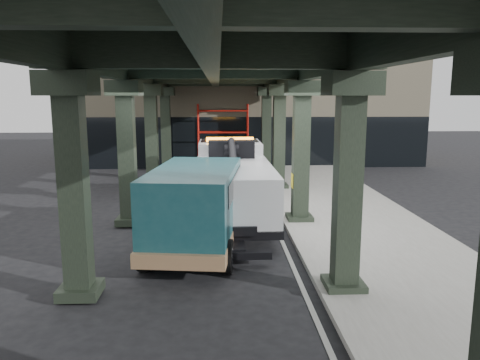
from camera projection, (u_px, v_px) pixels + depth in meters
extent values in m
plane|color=black|center=(228.00, 241.00, 14.65)|extent=(90.00, 90.00, 0.00)
cube|color=gray|center=(352.00, 221.00, 16.80)|extent=(5.00, 40.00, 0.15)
cube|color=silver|center=(274.00, 223.00, 16.69)|extent=(0.12, 38.00, 0.01)
cube|color=black|center=(348.00, 187.00, 10.39)|extent=(0.55, 0.55, 5.00)
cube|color=black|center=(352.00, 84.00, 9.99)|extent=(1.10, 1.10, 0.50)
cube|color=black|center=(343.00, 285.00, 10.80)|extent=(0.90, 0.90, 0.24)
cube|color=black|center=(301.00, 154.00, 16.29)|extent=(0.55, 0.55, 5.00)
cube|color=black|center=(302.00, 88.00, 15.89)|extent=(1.10, 1.10, 0.50)
cube|color=black|center=(299.00, 218.00, 16.70)|extent=(0.90, 0.90, 0.24)
cube|color=black|center=(279.00, 138.00, 22.18)|extent=(0.55, 0.55, 5.00)
cube|color=black|center=(280.00, 90.00, 21.78)|extent=(1.10, 1.10, 0.50)
cube|color=black|center=(278.00, 186.00, 22.60)|extent=(0.90, 0.90, 0.24)
cube|color=black|center=(266.00, 129.00, 28.08)|extent=(0.55, 0.55, 5.00)
cube|color=black|center=(267.00, 91.00, 27.68)|extent=(1.10, 1.10, 0.50)
cube|color=black|center=(266.00, 168.00, 28.50)|extent=(0.90, 0.90, 0.24)
cube|color=black|center=(74.00, 189.00, 10.12)|extent=(0.55, 0.55, 5.00)
cube|color=black|center=(67.00, 83.00, 9.72)|extent=(1.10, 1.10, 0.50)
cube|color=black|center=(81.00, 290.00, 10.53)|extent=(0.90, 0.90, 0.24)
cube|color=black|center=(127.00, 155.00, 16.02)|extent=(0.55, 0.55, 5.00)
cube|color=black|center=(124.00, 88.00, 15.62)|extent=(1.10, 1.10, 0.50)
cube|color=black|center=(130.00, 220.00, 16.43)|extent=(0.90, 0.90, 0.24)
cube|color=black|center=(152.00, 139.00, 21.92)|extent=(0.55, 0.55, 5.00)
cube|color=black|center=(150.00, 90.00, 21.52)|extent=(1.10, 1.10, 0.50)
cube|color=black|center=(153.00, 187.00, 22.33)|extent=(0.90, 0.90, 0.24)
cube|color=black|center=(166.00, 130.00, 27.82)|extent=(0.55, 0.55, 5.00)
cube|color=black|center=(165.00, 91.00, 27.41)|extent=(1.10, 1.10, 0.50)
cube|color=black|center=(167.00, 168.00, 28.23)|extent=(0.90, 0.90, 0.24)
cube|color=black|center=(303.00, 64.00, 15.74)|extent=(0.35, 32.00, 1.10)
cube|color=black|center=(123.00, 63.00, 15.48)|extent=(0.35, 32.00, 1.10)
cube|color=black|center=(214.00, 64.00, 15.61)|extent=(0.35, 32.00, 1.10)
cube|color=black|center=(214.00, 42.00, 15.49)|extent=(7.40, 32.00, 0.30)
cube|color=#C6B793|center=(250.00, 103.00, 33.69)|extent=(22.00, 10.00, 8.00)
cylinder|color=red|center=(199.00, 137.00, 28.87)|extent=(0.08, 0.08, 4.00)
cylinder|color=red|center=(198.00, 138.00, 28.09)|extent=(0.08, 0.08, 4.00)
cylinder|color=red|center=(247.00, 136.00, 29.01)|extent=(0.08, 0.08, 4.00)
cylinder|color=red|center=(248.00, 138.00, 28.22)|extent=(0.08, 0.08, 4.00)
cylinder|color=red|center=(223.00, 153.00, 29.12)|extent=(3.00, 0.08, 0.08)
cylinder|color=red|center=(223.00, 132.00, 28.89)|extent=(3.00, 0.08, 0.08)
cylinder|color=red|center=(223.00, 111.00, 28.66)|extent=(3.00, 0.08, 0.08)
cube|color=black|center=(232.00, 200.00, 16.98)|extent=(1.15, 8.05, 0.27)
cube|color=silver|center=(230.00, 165.00, 19.51)|extent=(2.55, 2.60, 1.93)
cube|color=silver|center=(229.00, 173.00, 20.71)|extent=(2.53, 0.78, 0.96)
cube|color=black|center=(230.00, 151.00, 19.67)|extent=(2.37, 1.42, 0.91)
cube|color=silver|center=(234.00, 188.00, 15.65)|extent=(2.63, 5.39, 1.50)
cube|color=orange|center=(230.00, 139.00, 19.11)|extent=(1.93, 0.32, 0.17)
cube|color=black|center=(231.00, 149.00, 17.56)|extent=(1.72, 0.66, 0.64)
cylinder|color=black|center=(234.00, 163.00, 15.72)|extent=(0.30, 3.75, 1.44)
cube|color=black|center=(238.00, 244.00, 13.15)|extent=(0.34, 1.50, 0.19)
cube|color=black|center=(240.00, 255.00, 12.42)|extent=(1.72, 0.29, 0.19)
cylinder|color=black|center=(202.00, 189.00, 19.95)|extent=(0.39, 1.18, 1.18)
cylinder|color=silver|center=(202.00, 189.00, 19.95)|extent=(0.42, 0.65, 0.65)
cylinder|color=black|center=(257.00, 188.00, 20.08)|extent=(0.39, 1.18, 1.18)
cylinder|color=silver|center=(257.00, 188.00, 20.08)|extent=(0.42, 0.65, 0.65)
cylinder|color=black|center=(200.00, 208.00, 16.47)|extent=(0.39, 1.18, 1.18)
cylinder|color=silver|center=(200.00, 208.00, 16.47)|extent=(0.42, 0.65, 0.65)
cylinder|color=black|center=(266.00, 207.00, 16.60)|extent=(0.39, 1.18, 1.18)
cylinder|color=silver|center=(266.00, 207.00, 16.60)|extent=(0.42, 0.65, 0.65)
cylinder|color=black|center=(198.00, 218.00, 15.10)|extent=(0.39, 1.18, 1.18)
cylinder|color=silver|center=(198.00, 218.00, 15.10)|extent=(0.42, 0.65, 0.65)
cylinder|color=black|center=(271.00, 217.00, 15.23)|extent=(0.39, 1.18, 1.18)
cylinder|color=silver|center=(271.00, 217.00, 15.23)|extent=(0.42, 0.65, 0.65)
cube|color=#133D44|center=(210.00, 197.00, 16.38)|extent=(2.31, 1.43, 0.96)
cube|color=#133D44|center=(195.00, 204.00, 13.43)|extent=(2.80, 5.03, 2.08)
cube|color=#936E4B|center=(198.00, 228.00, 14.00)|extent=(2.99, 6.20, 0.37)
cube|color=black|center=(208.00, 175.00, 15.81)|extent=(2.12, 0.71, 0.89)
cube|color=black|center=(197.00, 184.00, 13.65)|extent=(2.72, 4.08, 0.59)
cube|color=silver|center=(212.00, 205.00, 17.01)|extent=(2.13, 0.39, 0.32)
cylinder|color=black|center=(180.00, 212.00, 16.51)|extent=(0.41, 0.92, 0.89)
cylinder|color=silver|center=(180.00, 212.00, 16.51)|extent=(0.40, 0.53, 0.49)
cylinder|color=black|center=(240.00, 213.00, 16.35)|extent=(0.41, 0.92, 0.89)
cylinder|color=silver|center=(240.00, 213.00, 16.35)|extent=(0.40, 0.53, 0.49)
cylinder|color=black|center=(145.00, 254.00, 12.12)|extent=(0.41, 0.92, 0.89)
cylinder|color=silver|center=(145.00, 254.00, 12.12)|extent=(0.40, 0.53, 0.49)
cylinder|color=black|center=(226.00, 256.00, 11.96)|extent=(0.41, 0.92, 0.89)
cylinder|color=silver|center=(226.00, 256.00, 11.96)|extent=(0.40, 0.53, 0.49)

